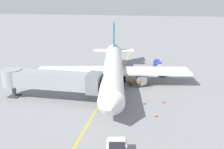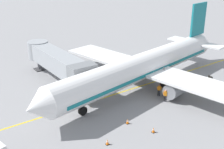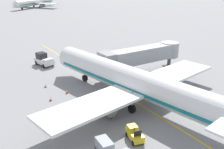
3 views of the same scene
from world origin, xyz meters
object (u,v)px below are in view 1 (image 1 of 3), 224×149
Objects in this scene: baggage_tug_lead at (143,72)px; safety_cone_wing_tip at (163,101)px; baggage_cart_second_in_train at (160,68)px; jet_bridge at (50,80)px; parked_airliner at (113,69)px; safety_cone_nose_left at (156,115)px; ground_crew_marshaller at (131,81)px; safety_cone_nose_right at (144,102)px; baggage_cart_front at (162,72)px; baggage_cart_tail_end at (156,62)px; baggage_cart_third_in_train at (158,65)px; ground_crew_loader at (140,78)px; ground_crew_wing_walker at (139,83)px.

safety_cone_wing_tip is at bearing 106.51° from baggage_tug_lead.
baggage_cart_second_in_train reaches higher than safety_cone_wing_tip.
safety_cone_wing_tip is at bearing -173.26° from jet_bridge.
safety_cone_nose_left is (-8.61, 12.37, -2.90)m from parked_airliner.
safety_cone_nose_right is at bearing 111.45° from ground_crew_marshaller.
baggage_cart_front is 8.09m from baggage_cart_tail_end.
baggage_tug_lead reaches higher than baggage_cart_third_in_train.
parked_airliner is 12.32m from baggage_cart_front.
baggage_cart_tail_end is at bearing -102.65° from ground_crew_loader.
jet_bridge reaches higher than safety_cone_nose_right.
baggage_cart_third_in_train is at bearing 102.78° from baggage_cart_tail_end.
baggage_tug_lead is at bearing -85.44° from safety_cone_nose_right.
safety_cone_nose_right is at bearing 100.82° from ground_crew_wing_walker.
parked_airliner is at bearing -55.16° from safety_cone_nose_left.
baggage_cart_front is at bearing -116.67° from ground_crew_wing_walker.
safety_cone_nose_left and safety_cone_wing_tip have the same top height.
parked_airliner is 12.61× the size of baggage_cart_tail_end.
parked_airliner reaches higher than ground_crew_wing_walker.
ground_crew_loader is (3.04, 13.56, 0.00)m from baggage_cart_tail_end.
baggage_cart_third_in_train is 5.00× the size of safety_cone_nose_right.
baggage_cart_second_in_train is 12.20m from ground_crew_marshaller.
baggage_cart_tail_end reaches higher than safety_cone_nose_left.
parked_airliner is at bearing 38.56° from baggage_cart_front.
parked_airliner is at bearing -8.87° from ground_crew_wing_walker.
baggage_tug_lead is 0.92× the size of baggage_cart_second_in_train.
baggage_cart_tail_end is at bearing -124.13° from jet_bridge.
parked_airliner is 15.85m from baggage_cart_third_in_train.
safety_cone_nose_left is (-3.57, 14.32, -0.66)m from ground_crew_loader.
baggage_cart_front is (-4.02, -0.33, 0.24)m from baggage_tug_lead.
baggage_cart_front is 1.75× the size of ground_crew_marshaller.
parked_airliner is 5.78m from ground_crew_wing_walker.
ground_crew_marshaller is 13.14m from safety_cone_nose_left.
baggage_cart_third_in_train is 5.00× the size of safety_cone_wing_tip.
baggage_tug_lead is at bearing 44.00° from baggage_cart_second_in_train.
baggage_cart_second_in_train is at bearing -130.21° from parked_airliner.
parked_airliner is at bearing -50.95° from safety_cone_nose_right.
baggage_cart_third_in_train is (0.85, -5.56, 0.00)m from baggage_cart_front.
baggage_cart_tail_end is (-16.82, -24.81, -2.51)m from jet_bridge.
baggage_cart_third_in_train reaches higher than safety_cone_wing_tip.
parked_airliner is 63.10× the size of safety_cone_nose_left.
safety_cone_nose_left is (-5.06, 12.11, -0.66)m from ground_crew_marshaller.
safety_cone_nose_right is at bearing 20.56° from safety_cone_wing_tip.
safety_cone_nose_right and safety_cone_wing_tip have the same top height.
baggage_cart_third_in_train reaches higher than safety_cone_nose_left.
baggage_cart_tail_end is (1.39, -7.97, 0.00)m from baggage_cart_front.
baggage_cart_tail_end is at bearing -99.76° from ground_crew_wing_walker.
safety_cone_wing_tip is at bearing 94.09° from baggage_cart_tail_end.
parked_airliner is 13.77× the size of baggage_tug_lead.
parked_airliner reaches higher than baggage_cart_second_in_train.
baggage_cart_front reaches higher than safety_cone_nose_left.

